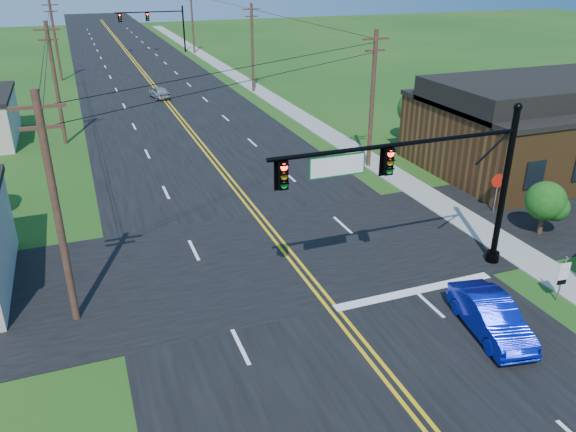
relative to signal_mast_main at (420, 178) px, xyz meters
name	(u,v)px	position (x,y,z in m)	size (l,w,h in m)	color
road_main	(159,95)	(-4.34, 42.00, -4.73)	(16.00, 220.00, 0.04)	black
road_cross	(286,255)	(-4.34, 4.00, -4.73)	(70.00, 10.00, 0.04)	black
sidewalk	(286,107)	(6.16, 32.00, -4.71)	(2.00, 160.00, 0.08)	gray
signal_mast_main	(420,178)	(0.00, 0.00, 0.00)	(11.30, 0.60, 7.48)	black
signal_mast_far	(154,22)	(0.10, 72.00, -0.20)	(10.98, 0.60, 7.48)	black
brick_building	(534,133)	(15.66, 10.00, -2.40)	(14.20, 11.20, 4.70)	brown
utility_pole_left_a	(56,209)	(-13.84, 2.00, -0.03)	(1.80, 0.28, 9.00)	#372019
utility_pole_left_b	(56,82)	(-13.84, 27.00, -0.03)	(1.80, 0.28, 9.00)	#372019
utility_pole_left_c	(55,39)	(-13.84, 54.00, -0.03)	(1.80, 0.28, 9.00)	#372019
utility_pole_right_a	(372,98)	(5.46, 14.00, -0.03)	(1.80, 0.28, 9.00)	#372019
utility_pole_right_b	(252,46)	(5.46, 40.00, -0.03)	(1.80, 0.28, 9.00)	#372019
utility_pole_right_c	(192,21)	(5.46, 70.00, -0.03)	(1.80, 0.28, 9.00)	#372019
tree_right_back	(417,108)	(11.66, 18.00, -2.15)	(3.00, 3.00, 4.10)	#372019
shrub_corner	(546,201)	(8.66, 1.50, -2.90)	(2.00, 2.00, 2.86)	#372019
blue_car	(491,317)	(0.65, -4.48, -4.03)	(1.51, 4.34, 1.43)	#0715A1
distant_car	(159,93)	(-4.55, 40.26, -4.16)	(1.40, 3.49, 1.19)	#A4A4A8
route_sign	(563,275)	(4.78, -3.69, -3.54)	(0.52, 0.10, 2.07)	slate
stop_sign	(498,185)	(8.29, 4.57, -3.08)	(0.80, 0.28, 2.31)	slate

